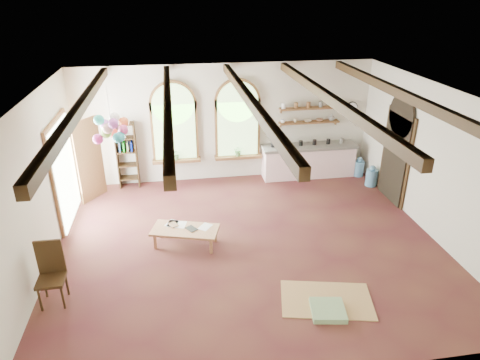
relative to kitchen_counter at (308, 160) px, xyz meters
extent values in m
plane|color=brown|center=(-2.30, -3.20, -0.48)|extent=(8.00, 8.00, 0.00)
cube|color=brown|center=(-3.70, 0.24, 0.97)|extent=(1.24, 0.08, 1.64)
cylinder|color=brown|center=(-3.70, 0.24, 1.72)|extent=(1.24, 0.08, 1.24)
cube|color=#8DBA6F|center=(-3.70, 0.20, 0.97)|extent=(1.10, 0.04, 1.50)
cube|color=brown|center=(-3.70, 0.15, 0.18)|extent=(1.30, 0.28, 0.08)
cube|color=brown|center=(-2.00, 0.24, 0.97)|extent=(1.24, 0.08, 1.64)
cylinder|color=brown|center=(-2.00, 0.24, 1.72)|extent=(1.24, 0.08, 1.24)
cube|color=#8DBA6F|center=(-2.00, 0.20, 0.97)|extent=(1.10, 0.04, 1.50)
cube|color=brown|center=(-2.00, 0.15, 0.18)|extent=(1.30, 0.28, 0.08)
cube|color=brown|center=(-6.25, -1.40, 0.67)|extent=(0.10, 1.90, 2.50)
cube|color=black|center=(1.65, -1.70, 0.62)|extent=(0.10, 1.30, 2.40)
cube|color=#F4CFCF|center=(0.00, 0.00, -0.05)|extent=(2.60, 0.55, 0.86)
cube|color=slate|center=(0.00, 0.00, 0.42)|extent=(2.68, 0.62, 0.08)
cube|color=brown|center=(0.00, 0.18, 1.07)|extent=(1.70, 0.24, 0.04)
cube|color=brown|center=(0.00, 0.18, 1.47)|extent=(1.70, 0.24, 0.04)
cylinder|color=black|center=(1.25, 0.25, 1.42)|extent=(0.32, 0.04, 0.32)
cube|color=#31200F|center=(-5.25, 0.12, 0.42)|extent=(0.03, 0.32, 1.80)
cube|color=#31200F|center=(-4.75, 0.12, 0.42)|extent=(0.03, 0.32, 1.80)
cube|color=#B87854|center=(-3.63, -3.05, -0.11)|extent=(1.50, 1.00, 0.05)
cube|color=#B87854|center=(-4.26, -3.09, -0.30)|extent=(0.06, 0.06, 0.35)
cube|color=#B87854|center=(-3.13, -3.43, -0.30)|extent=(0.06, 0.06, 0.35)
cube|color=#B87854|center=(-4.13, -2.66, -0.30)|extent=(0.06, 0.06, 0.35)
cube|color=#B87854|center=(-3.00, -3.00, -0.30)|extent=(0.06, 0.06, 0.35)
cube|color=#31200F|center=(-5.95, -4.50, 0.00)|extent=(0.46, 0.46, 0.05)
cube|color=#31200F|center=(-5.95, -4.29, 0.33)|extent=(0.45, 0.05, 0.67)
cube|color=tan|center=(-1.27, -5.20, -0.47)|extent=(1.75, 1.29, 0.02)
cube|color=#7AA06E|center=(-1.36, -5.50, -0.43)|extent=(0.65, 0.65, 0.10)
cylinder|color=#5087AD|center=(1.45, -0.21, -0.25)|extent=(0.30, 0.30, 0.44)
sphere|color=#5087AD|center=(1.45, -0.21, 0.02)|extent=(0.16, 0.16, 0.16)
cylinder|color=#5087AD|center=(1.52, -0.90, -0.25)|extent=(0.31, 0.31, 0.46)
sphere|color=#5087AD|center=(1.52, -0.90, 0.04)|extent=(0.16, 0.16, 0.16)
cylinder|color=white|center=(-4.98, -2.07, 2.30)|extent=(0.01, 0.01, 0.85)
sphere|color=#29A3B2|center=(-4.83, -2.12, 1.69)|extent=(0.21, 0.21, 0.21)
sphere|color=#E34B95|center=(-4.76, -2.03, 1.81)|extent=(0.21, 0.21, 0.21)
sphere|color=orange|center=(-4.75, -1.89, 1.93)|extent=(0.21, 0.21, 0.21)
sphere|color=white|center=(-4.92, -1.93, 2.05)|extent=(0.21, 0.21, 0.21)
sphere|color=red|center=(-5.00, -1.84, 1.69)|extent=(0.21, 0.21, 0.21)
sphere|color=#55C86E|center=(-5.14, -1.81, 1.81)|extent=(0.21, 0.21, 0.21)
sphere|color=#C567DC|center=(-5.12, -1.99, 1.93)|extent=(0.21, 0.21, 0.21)
sphere|color=#30CEB9|center=(-5.21, -2.06, 2.05)|extent=(0.21, 0.21, 0.21)
sphere|color=#F736B2|center=(-5.26, -2.20, 1.69)|extent=(0.21, 0.21, 0.21)
sphere|color=#99E250|center=(-5.08, -2.20, 1.81)|extent=(0.21, 0.21, 0.21)
sphere|color=#FFC6BB|center=(-5.03, -2.30, 1.93)|extent=(0.21, 0.21, 0.21)
sphere|color=#BC56CA|center=(-4.90, -2.36, 2.05)|extent=(0.21, 0.21, 0.21)
sphere|color=#29A3B2|center=(-4.87, -2.19, 1.69)|extent=(0.21, 0.21, 0.21)
imported|color=olive|center=(-3.94, -2.89, -0.07)|extent=(0.24, 0.27, 0.02)
cube|color=black|center=(-3.49, -3.07, -0.08)|extent=(0.28, 0.30, 0.01)
imported|color=#598C4C|center=(-3.70, 0.12, 0.37)|extent=(0.27, 0.23, 0.30)
imported|color=#598C4C|center=(-2.00, 0.12, 0.37)|extent=(0.27, 0.23, 0.30)
imported|color=white|center=(-0.75, 0.18, 1.14)|extent=(0.12, 0.10, 0.10)
imported|color=beige|center=(-0.40, 0.18, 1.14)|extent=(0.10, 0.10, 0.09)
imported|color=beige|center=(-0.05, 0.18, 1.12)|extent=(0.22, 0.22, 0.05)
imported|color=#8C664C|center=(0.30, 0.18, 1.12)|extent=(0.20, 0.20, 0.06)
imported|color=slate|center=(0.65, 0.18, 1.19)|extent=(0.18, 0.18, 0.19)
camera|label=1|loc=(-3.72, -10.81, 4.58)|focal=32.00mm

